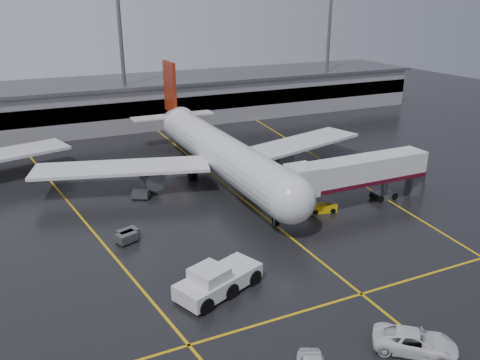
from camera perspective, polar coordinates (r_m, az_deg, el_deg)
name	(u,v)px	position (r m, az deg, el deg)	size (l,w,h in m)	color
ground	(248,203)	(60.53, 0.91, -2.69)	(220.00, 220.00, 0.00)	black
apron_line_centre	(248,203)	(60.52, 0.91, -2.68)	(0.25, 90.00, 0.02)	gold
apron_line_stop	(361,294)	(44.10, 13.88, -12.69)	(60.00, 0.25, 0.02)	gold
apron_line_left	(68,201)	(64.65, -19.34, -2.34)	(0.25, 70.00, 0.02)	gold
apron_line_right	(324,161)	(77.29, 9.68, 2.17)	(0.25, 70.00, 0.02)	gold
terminal	(144,100)	(102.84, -11.04, 9.05)	(122.00, 19.00, 8.60)	gray
light_mast_mid	(122,53)	(94.55, -13.53, 14.15)	(3.00, 1.20, 25.45)	#595B60
light_mast_right	(328,44)	(112.83, 10.20, 15.27)	(3.00, 1.20, 25.45)	#595B60
main_airliner	(217,150)	(67.44, -2.70, 3.52)	(48.80, 45.60, 14.10)	silver
jet_bridge	(359,174)	(60.45, 13.64, 0.68)	(19.90, 3.40, 6.05)	silver
pushback_tractor	(217,281)	(42.54, -2.69, -11.61)	(8.46, 5.85, 2.81)	silver
belt_loader	(322,208)	(58.73, 9.51, -3.18)	(3.50, 2.17, 2.07)	#CFA20A
service_van_a	(415,342)	(38.59, 19.60, -17.22)	(2.69, 5.82, 1.62)	white
baggage_cart_a	(128,234)	(52.72, -12.86, -6.10)	(2.29, 1.83, 1.12)	#595B60
baggage_cart_b	(127,237)	(51.99, -12.98, -6.50)	(2.34, 1.95, 1.12)	#595B60
baggage_cart_c	(141,194)	(62.77, -11.44, -1.63)	(2.38, 2.09, 1.12)	#595B60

